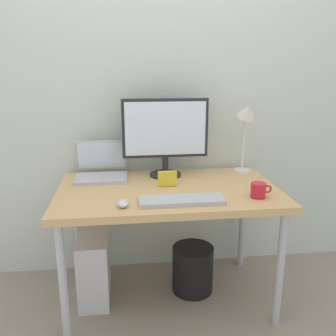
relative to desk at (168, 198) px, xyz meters
name	(u,v)px	position (x,y,z in m)	size (l,w,h in m)	color
ground_plane	(168,297)	(0.00, 0.00, -0.66)	(6.00, 6.00, 0.00)	gray
back_wall	(160,82)	(0.00, 0.44, 0.64)	(4.40, 0.04, 2.60)	silver
desk	(168,198)	(0.00, 0.00, 0.00)	(1.26, 0.76, 0.72)	tan
monitor	(165,133)	(0.01, 0.25, 0.34)	(0.53, 0.20, 0.49)	#232328
laptop	(101,168)	(-0.39, 0.27, 0.12)	(0.32, 0.28, 0.22)	#B2B2B7
desk_lamp	(246,122)	(0.53, 0.25, 0.40)	(0.11, 0.16, 0.47)	silver
keyboard	(182,200)	(0.04, -0.24, 0.08)	(0.44, 0.14, 0.02)	#B2B2B7
mouse	(123,203)	(-0.26, -0.26, 0.08)	(0.06, 0.09, 0.03)	silver
coffee_mug	(259,190)	(0.46, -0.21, 0.10)	(0.12, 0.08, 0.08)	red
photo_frame	(168,179)	(0.00, 0.03, 0.11)	(0.11, 0.02, 0.09)	yellow
computer_tower	(94,267)	(-0.45, 0.06, -0.45)	(0.18, 0.36, 0.42)	silver
wastebasket	(193,269)	(0.17, 0.06, -0.51)	(0.26, 0.26, 0.30)	black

